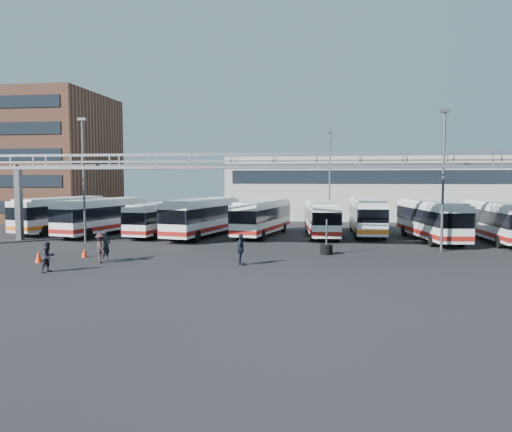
# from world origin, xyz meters

# --- Properties ---
(ground) EXTENTS (140.00, 140.00, 0.00)m
(ground) POSITION_xyz_m (0.00, 0.00, 0.00)
(ground) COLOR black
(ground) RESTS_ON ground
(gantry) EXTENTS (51.40, 5.15, 7.10)m
(gantry) POSITION_xyz_m (0.00, 5.87, 5.51)
(gantry) COLOR gray
(gantry) RESTS_ON ground
(apartment_building) EXTENTS (18.00, 15.00, 16.00)m
(apartment_building) POSITION_xyz_m (-34.00, 30.00, 8.00)
(apartment_building) COLOR brown
(apartment_building) RESTS_ON ground
(warehouse) EXTENTS (42.00, 14.00, 8.00)m
(warehouse) POSITION_xyz_m (12.00, 38.00, 4.00)
(warehouse) COLOR #9E9E99
(warehouse) RESTS_ON ground
(light_pole_left) EXTENTS (0.70, 0.35, 10.21)m
(light_pole_left) POSITION_xyz_m (-16.00, 8.00, 5.73)
(light_pole_left) COLOR #4C4F54
(light_pole_left) RESTS_ON ground
(light_pole_mid) EXTENTS (0.70, 0.35, 10.21)m
(light_pole_mid) POSITION_xyz_m (12.00, 7.00, 5.73)
(light_pole_mid) COLOR #4C4F54
(light_pole_mid) RESTS_ON ground
(light_pole_back) EXTENTS (0.70, 0.35, 10.21)m
(light_pole_back) POSITION_xyz_m (4.00, 22.00, 5.73)
(light_pole_back) COLOR #4C4F54
(light_pole_back) RESTS_ON ground
(bus_0) EXTENTS (4.83, 11.55, 3.42)m
(bus_0) POSITION_xyz_m (-22.24, 15.40, 1.89)
(bus_0) COLOR silver
(bus_0) RESTS_ON ground
(bus_1) EXTENTS (4.82, 11.43, 3.38)m
(bus_1) POSITION_xyz_m (-17.15, 13.69, 1.87)
(bus_1) COLOR silver
(bus_1) RESTS_ON ground
(bus_2) EXTENTS (3.71, 10.26, 3.04)m
(bus_2) POSITION_xyz_m (-11.55, 13.97, 1.68)
(bus_2) COLOR silver
(bus_2) RESTS_ON ground
(bus_3) EXTENTS (4.85, 11.70, 3.46)m
(bus_3) POSITION_xyz_m (-7.38, 13.28, 1.92)
(bus_3) COLOR silver
(bus_3) RESTS_ON ground
(bus_4) EXTENTS (4.43, 11.04, 3.27)m
(bus_4) POSITION_xyz_m (-2.18, 15.05, 1.81)
(bus_4) COLOR silver
(bus_4) RESTS_ON ground
(bus_5) EXTENTS (3.48, 10.66, 3.18)m
(bus_5) POSITION_xyz_m (3.23, 15.26, 1.76)
(bus_5) COLOR silver
(bus_5) RESTS_ON ground
(bus_6) EXTENTS (2.77, 11.31, 3.42)m
(bus_6) POSITION_xyz_m (7.45, 17.13, 1.89)
(bus_6) COLOR silver
(bus_6) RESTS_ON ground
(bus_7) EXTENTS (4.17, 11.52, 3.42)m
(bus_7) POSITION_xyz_m (12.48, 13.23, 1.89)
(bus_7) COLOR silver
(bus_7) RESTS_ON ground
(bus_8) EXTENTS (3.01, 11.19, 3.37)m
(bus_8) POSITION_xyz_m (17.77, 13.02, 1.86)
(bus_8) COLOR silver
(bus_8) RESTS_ON ground
(pedestrian_a) EXTENTS (0.64, 0.81, 1.97)m
(pedestrian_a) POSITION_xyz_m (-10.36, -0.30, 0.98)
(pedestrian_a) COLOR black
(pedestrian_a) RESTS_ON ground
(pedestrian_b) EXTENTS (0.89, 1.01, 1.74)m
(pedestrian_b) POSITION_xyz_m (-11.92, -4.42, 0.87)
(pedestrian_b) COLOR #24212E
(pedestrian_b) RESTS_ON ground
(pedestrian_c) EXTENTS (1.33, 1.40, 1.91)m
(pedestrian_c) POSITION_xyz_m (-10.34, -1.06, 0.95)
(pedestrian_c) COLOR #302021
(pedestrian_c) RESTS_ON ground
(pedestrian_d) EXTENTS (0.52, 1.15, 1.94)m
(pedestrian_d) POSITION_xyz_m (-1.49, -0.64, 0.97)
(pedestrian_d) COLOR black
(pedestrian_d) RESTS_ON ground
(cone_left) EXTENTS (0.61, 0.61, 0.76)m
(cone_left) POSITION_xyz_m (-14.32, -1.49, 0.38)
(cone_left) COLOR #F1370D
(cone_left) RESTS_ON ground
(cone_right) EXTENTS (0.48, 0.48, 0.62)m
(cone_right) POSITION_xyz_m (-12.49, 0.96, 0.31)
(cone_right) COLOR #F1370D
(cone_right) RESTS_ON ground
(tire_stack) EXTENTS (0.86, 0.86, 2.45)m
(tire_stack) POSITION_xyz_m (3.73, 4.50, 0.41)
(tire_stack) COLOR black
(tire_stack) RESTS_ON ground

